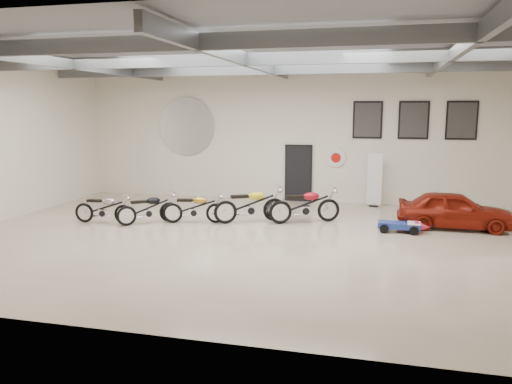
% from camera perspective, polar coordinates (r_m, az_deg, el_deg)
% --- Properties ---
extents(floor, '(16.00, 12.00, 0.01)m').
position_cam_1_polar(floor, '(13.65, -1.21, -5.37)').
color(floor, '#C7B298').
rests_on(floor, ground).
extents(ceiling, '(16.00, 12.00, 0.01)m').
position_cam_1_polar(ceiling, '(13.27, -1.29, 15.98)').
color(ceiling, slate).
rests_on(ceiling, back_wall).
extents(back_wall, '(16.00, 0.02, 5.00)m').
position_cam_1_polar(back_wall, '(19.07, 3.47, 6.48)').
color(back_wall, silver).
rests_on(back_wall, floor).
extents(ceiling_beams, '(15.80, 11.80, 0.32)m').
position_cam_1_polar(ceiling_beams, '(13.25, -1.28, 14.90)').
color(ceiling_beams, '#5C5F64').
rests_on(ceiling_beams, ceiling).
extents(door, '(0.92, 0.08, 2.10)m').
position_cam_1_polar(door, '(19.07, 4.88, 2.09)').
color(door, black).
rests_on(door, back_wall).
extents(logo_plaque, '(2.30, 0.06, 1.16)m').
position_cam_1_polar(logo_plaque, '(20.12, -7.92, 7.42)').
color(logo_plaque, silver).
rests_on(logo_plaque, back_wall).
extents(poster_left, '(1.05, 0.08, 1.35)m').
position_cam_1_polar(poster_left, '(18.70, 12.63, 8.05)').
color(poster_left, black).
rests_on(poster_left, back_wall).
extents(poster_mid, '(1.05, 0.08, 1.35)m').
position_cam_1_polar(poster_mid, '(18.74, 17.57, 7.84)').
color(poster_mid, black).
rests_on(poster_mid, back_wall).
extents(poster_right, '(1.05, 0.08, 1.35)m').
position_cam_1_polar(poster_right, '(18.90, 22.46, 7.58)').
color(poster_right, black).
rests_on(poster_right, back_wall).
extents(oil_sign, '(0.72, 0.10, 0.72)m').
position_cam_1_polar(oil_sign, '(18.83, 9.12, 3.90)').
color(oil_sign, white).
rests_on(oil_sign, back_wall).
extents(banner_stand, '(0.54, 0.27, 1.92)m').
position_cam_1_polar(banner_stand, '(18.41, 13.39, 1.31)').
color(banner_stand, white).
rests_on(banner_stand, floor).
extents(motorcycle_silver, '(1.91, 0.65, 0.98)m').
position_cam_1_polar(motorcycle_silver, '(16.04, -17.03, -1.73)').
color(motorcycle_silver, silver).
rests_on(motorcycle_silver, floor).
extents(motorcycle_black, '(1.80, 1.69, 0.98)m').
position_cam_1_polar(motorcycle_black, '(15.67, -12.25, -1.80)').
color(motorcycle_black, silver).
rests_on(motorcycle_black, floor).
extents(motorcycle_gold, '(2.00, 1.00, 1.00)m').
position_cam_1_polar(motorcycle_gold, '(15.51, -7.08, -1.73)').
color(motorcycle_gold, silver).
rests_on(motorcycle_gold, floor).
extents(motorcycle_yellow, '(2.29, 1.69, 1.16)m').
position_cam_1_polar(motorcycle_yellow, '(15.47, -0.68, -1.38)').
color(motorcycle_yellow, silver).
rests_on(motorcycle_yellow, floor).
extents(motorcycle_red, '(2.30, 1.58, 1.16)m').
position_cam_1_polar(motorcycle_red, '(15.49, 5.60, -1.42)').
color(motorcycle_red, silver).
rests_on(motorcycle_red, floor).
extents(go_kart, '(1.47, 0.72, 0.52)m').
position_cam_1_polar(go_kart, '(14.90, 16.53, -3.46)').
color(go_kart, navy).
rests_on(go_kart, floor).
extents(vintage_car, '(1.37, 3.27, 1.11)m').
position_cam_1_polar(vintage_car, '(15.83, 21.72, -1.92)').
color(vintage_car, maroon).
rests_on(vintage_car, floor).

